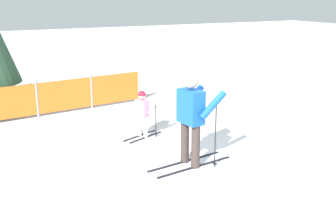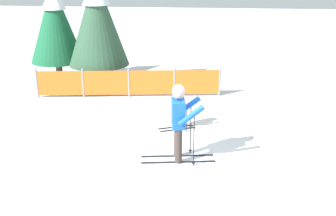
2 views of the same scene
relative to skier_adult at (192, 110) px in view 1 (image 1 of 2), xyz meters
name	(u,v)px [view 1 (image 1 of 2)]	position (x,y,z in m)	size (l,w,h in m)	color
ground_plane	(201,162)	(0.21, 0.01, -1.00)	(60.00, 60.00, 0.00)	white
skier_adult	(192,110)	(0.00, 0.00, 0.00)	(1.62, 0.78, 1.68)	black
skier_child	(143,110)	(-0.17, 1.75, -0.43)	(0.95, 0.59, 1.00)	black
safety_fence	(37,99)	(-1.88, 4.24, -0.55)	(5.70, 0.80, 0.91)	gray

